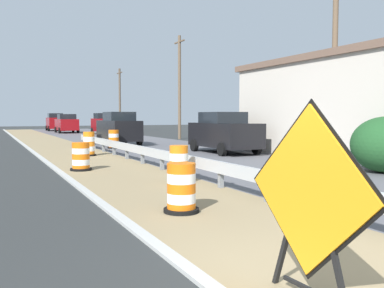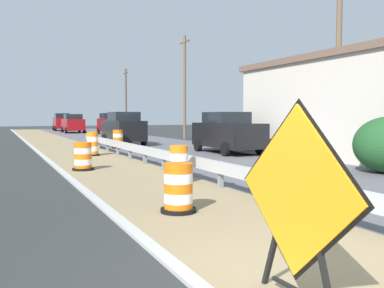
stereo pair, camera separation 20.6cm
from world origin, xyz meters
name	(u,v)px [view 1 (the left image)]	position (x,y,z in m)	size (l,w,h in m)	color
ground_plane	(317,276)	(0.00, 0.00, 0.00)	(160.00, 160.00, 0.00)	#2B2D2D
median_dirt_strip	(350,269)	(0.51, 0.00, 0.00)	(3.43, 120.00, 0.01)	#8E7A56
warning_sign_diamond	(309,197)	(-0.56, -0.46, 1.07)	(0.13, 1.83, 2.06)	black
traffic_barrel_nearest	(181,190)	(-0.06, 3.74, 0.43)	(0.70, 0.70, 0.97)	orange
traffic_barrel_close	(179,166)	(1.35, 7.03, 0.48)	(0.64, 0.64, 1.07)	orange
traffic_barrel_mid	(81,158)	(-0.54, 11.11, 0.44)	(0.74, 0.74, 0.97)	orange
traffic_barrel_far	(89,145)	(0.89, 16.42, 0.52)	(0.65, 0.65, 1.14)	orange
traffic_barrel_farther	(114,140)	(3.20, 20.48, 0.49)	(0.73, 0.73, 1.08)	orange
car_lead_near_lane	(67,123)	(4.66, 45.26, 1.05)	(2.18, 4.62, 2.09)	maroon
car_trailing_near_lane	(224,132)	(7.47, 15.10, 1.04)	(2.20, 4.62, 2.08)	black
car_lead_far_lane	(55,122)	(4.51, 52.85, 1.11)	(2.16, 4.11, 2.23)	maroon
car_mid_far_lane	(104,124)	(7.43, 39.64, 1.09)	(2.02, 4.60, 2.17)	maroon
car_trailing_far_lane	(119,128)	(4.31, 23.33, 1.07)	(2.02, 4.79, 2.14)	black
roadside_shop_near	(382,106)	(12.62, 9.83, 2.31)	(7.21, 13.57, 4.60)	beige
utility_pole_near	(335,59)	(10.27, 10.40, 4.37)	(0.24, 1.80, 8.41)	brown
utility_pole_mid	(179,86)	(10.74, 27.94, 4.33)	(0.24, 1.80, 8.34)	brown
utility_pole_far	(120,99)	(10.73, 45.02, 3.85)	(0.24, 1.80, 7.40)	brown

